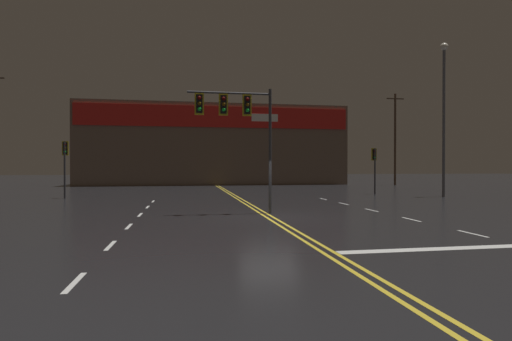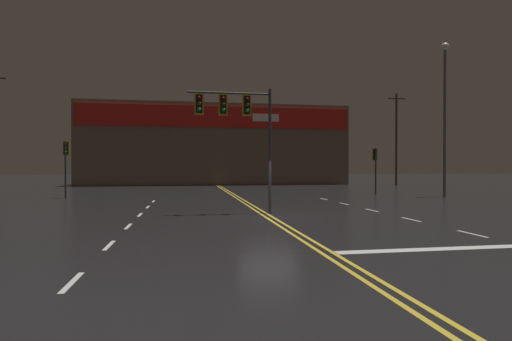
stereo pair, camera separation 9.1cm
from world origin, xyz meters
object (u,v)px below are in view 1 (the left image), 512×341
at_px(traffic_signal_corner_northeast, 374,160).
at_px(traffic_signal_corner_northwest, 65,156).
at_px(traffic_signal_median, 235,115).
at_px(streetlight_near_right, 444,101).

distance_m(traffic_signal_corner_northeast, traffic_signal_corner_northwest, 23.18).
bearing_deg(traffic_signal_corner_northwest, traffic_signal_corner_northeast, 0.78).
height_order(traffic_signal_corner_northeast, traffic_signal_corner_northwest, traffic_signal_corner_northwest).
xyz_separation_m(traffic_signal_median, traffic_signal_corner_northwest, (-10.54, 11.22, -1.66)).
bearing_deg(traffic_signal_corner_northeast, traffic_signal_corner_northwest, -179.22).
relative_size(traffic_signal_median, traffic_signal_corner_northeast, 1.58).
height_order(traffic_signal_median, traffic_signal_corner_northwest, traffic_signal_median).
relative_size(traffic_signal_median, traffic_signal_corner_northwest, 1.47).
bearing_deg(traffic_signal_median, traffic_signal_corner_northeast, 42.40).
xyz_separation_m(traffic_signal_corner_northeast, streetlight_near_right, (3.66, -3.55, 4.29)).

